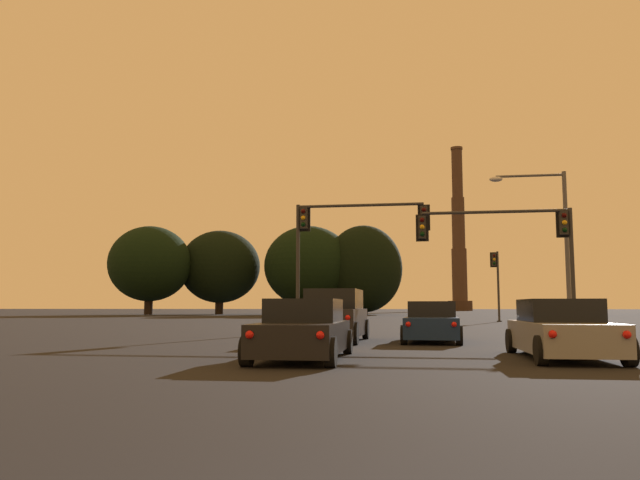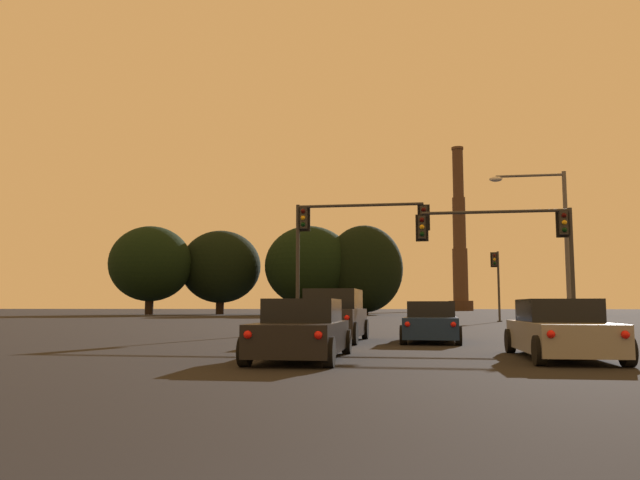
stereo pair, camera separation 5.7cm
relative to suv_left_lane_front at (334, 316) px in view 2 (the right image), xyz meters
The scene contains 13 objects.
suv_left_lane_front is the anchor object (origin of this frame).
sedan_right_lane_second 9.05m from the suv_left_lane_front, 45.12° to the right, with size 2.08×4.74×1.43m.
sedan_center_lane_front 3.49m from the suv_left_lane_front, ahead, with size 2.13×4.76×1.43m.
sedan_left_lane_second 7.59m from the suv_left_lane_front, 87.75° to the right, with size 2.08×4.74×1.43m.
traffic_light_far_right 32.19m from the suv_left_lane_front, 73.19° to the left, with size 0.78×0.50×5.77m.
traffic_light_overhead_left 8.30m from the suv_left_lane_front, 95.13° to the left, with size 6.56×0.50×6.20m.
traffic_light_overhead_right 10.23m from the suv_left_lane_front, 40.72° to the left, with size 6.94×0.50×5.57m.
street_lamp 13.42m from the suv_left_lane_front, 43.02° to the left, with size 3.60×0.36×7.73m.
smokestack 159.42m from the suv_left_lane_front, 84.88° to the left, with size 6.76×6.76×46.99m.
treeline_far_left 77.68m from the suv_left_lane_front, 119.22° to the left, with size 12.71×11.44×13.52m.
treeline_left_mid 78.65m from the suv_left_lane_front, 111.25° to the left, with size 12.81×11.53×13.31m.
treeline_right_mid 74.09m from the suv_left_lane_front, 100.90° to the left, with size 13.81×12.43×13.68m.
treeline_center_right 73.67m from the suv_left_lane_front, 94.29° to the left, with size 11.88×10.69×13.71m.
Camera 2 is at (-0.11, -2.70, 1.25)m, focal length 35.00 mm.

